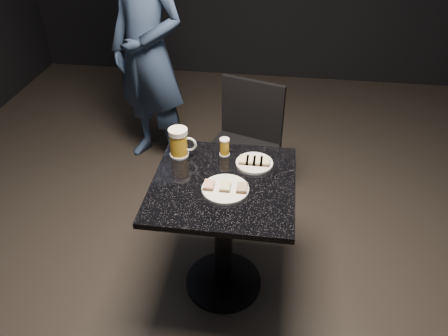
{
  "coord_description": "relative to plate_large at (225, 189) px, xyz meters",
  "views": [
    {
      "loc": [
        0.23,
        -1.67,
        2.05
      ],
      "look_at": [
        0.0,
        0.02,
        0.82
      ],
      "focal_mm": 35.0,
      "sensor_mm": 36.0,
      "label": 1
    }
  ],
  "objects": [
    {
      "name": "floor",
      "position": [
        -0.02,
        0.06,
        -0.76
      ],
      "size": [
        6.0,
        6.0,
        0.0
      ],
      "primitive_type": "plane",
      "color": "black",
      "rests_on": "ground"
    },
    {
      "name": "plate_large",
      "position": [
        0.0,
        0.0,
        0.0
      ],
      "size": [
        0.23,
        0.23,
        0.01
      ],
      "primitive_type": "cylinder",
      "color": "white",
      "rests_on": "table"
    },
    {
      "name": "plate_small",
      "position": [
        0.12,
        0.23,
        0.0
      ],
      "size": [
        0.19,
        0.19,
        0.01
      ],
      "primitive_type": "cylinder",
      "color": "white",
      "rests_on": "table"
    },
    {
      "name": "patron",
      "position": [
        -0.74,
        1.3,
        0.14
      ],
      "size": [
        0.78,
        0.69,
        1.8
      ],
      "primitive_type": "imported",
      "rotation": [
        0.0,
        0.0,
        -0.48
      ],
      "color": "navy",
      "rests_on": "floor"
    },
    {
      "name": "table",
      "position": [
        -0.02,
        0.06,
        -0.25
      ],
      "size": [
        0.7,
        0.7,
        0.75
      ],
      "color": "black",
      "rests_on": "floor"
    },
    {
      "name": "beer_mug",
      "position": [
        -0.28,
        0.26,
        0.07
      ],
      "size": [
        0.15,
        0.1,
        0.16
      ],
      "color": "silver",
      "rests_on": "table"
    },
    {
      "name": "beer_tumbler",
      "position": [
        -0.05,
        0.3,
        0.04
      ],
      "size": [
        0.06,
        0.06,
        0.1
      ],
      "color": "silver",
      "rests_on": "table"
    },
    {
      "name": "chair",
      "position": [
        0.01,
        0.84,
        -0.25
      ],
      "size": [
        0.55,
        0.55,
        0.89
      ],
      "color": "black",
      "rests_on": "floor"
    },
    {
      "name": "canapes_on_plate_large",
      "position": [
        0.0,
        0.0,
        0.02
      ],
      "size": [
        0.21,
        0.07,
        0.02
      ],
      "color": "#4C3521",
      "rests_on": "plate_large"
    },
    {
      "name": "canapes_on_plate_small",
      "position": [
        0.12,
        0.23,
        0.02
      ],
      "size": [
        0.16,
        0.07,
        0.02
      ],
      "color": "#4C3521",
      "rests_on": "plate_small"
    }
  ]
}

